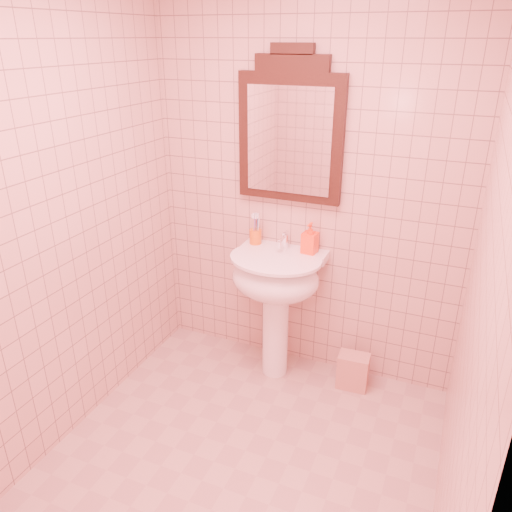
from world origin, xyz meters
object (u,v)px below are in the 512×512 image
at_px(towel, 353,371).
at_px(soap_dispenser, 310,238).
at_px(toothbrush_cup, 255,236).
at_px(mirror, 290,132).
at_px(pedestal_sink, 276,286).

bearing_deg(towel, soap_dispenser, 165.72).
height_order(toothbrush_cup, soap_dispenser, soap_dispenser).
xyz_separation_m(toothbrush_cup, soap_dispenser, (0.37, -0.00, 0.05)).
relative_size(mirror, towel, 3.80).
bearing_deg(mirror, pedestal_sink, -90.00).
distance_m(mirror, towel, 1.57).
height_order(toothbrush_cup, towel, toothbrush_cup).
bearing_deg(soap_dispenser, pedestal_sink, -133.63).
distance_m(pedestal_sink, toothbrush_cup, 0.36).
bearing_deg(towel, mirror, 164.21).
xyz_separation_m(toothbrush_cup, towel, (0.73, -0.10, -0.80)).
distance_m(pedestal_sink, soap_dispenser, 0.37).
xyz_separation_m(soap_dispenser, towel, (0.36, -0.09, -0.84)).
relative_size(toothbrush_cup, soap_dispenser, 0.92).
relative_size(pedestal_sink, soap_dispenser, 4.38).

